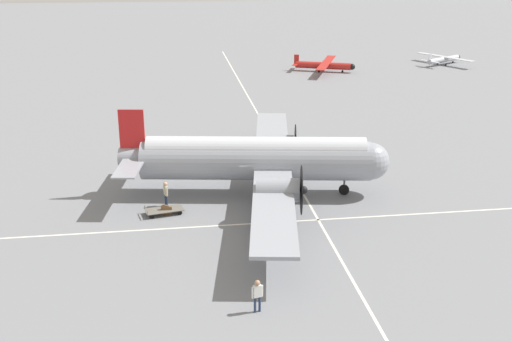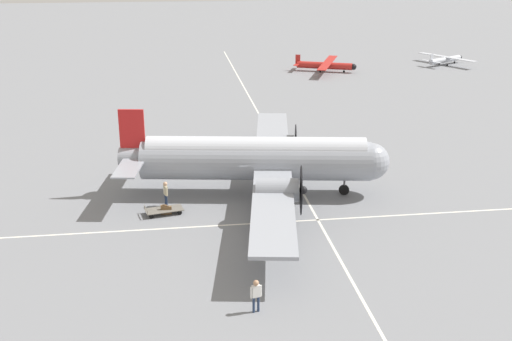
{
  "view_description": "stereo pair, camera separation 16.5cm",
  "coord_description": "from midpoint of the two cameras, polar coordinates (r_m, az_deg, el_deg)",
  "views": [
    {
      "loc": [
        -5.68,
        -40.14,
        16.23
      ],
      "look_at": [
        0.0,
        0.0,
        1.7
      ],
      "focal_mm": 45.0,
      "sensor_mm": 36.0,
      "label": 1
    },
    {
      "loc": [
        -5.52,
        -40.16,
        16.23
      ],
      "look_at": [
        0.0,
        0.0,
        1.7
      ],
      "focal_mm": 45.0,
      "sensor_mm": 36.0,
      "label": 2
    }
  ],
  "objects": [
    {
      "name": "ground_plane",
      "position": [
        43.67,
        0.11,
        -2.1
      ],
      "size": [
        300.0,
        300.0,
        0.0
      ],
      "primitive_type": "plane",
      "color": "slate"
    },
    {
      "name": "apron_line_eastwest",
      "position": [
        39.31,
        1.07,
        -4.67
      ],
      "size": [
        120.0,
        0.16,
        0.01
      ],
      "color": "silver",
      "rests_on": "ground_plane"
    },
    {
      "name": "apron_line_northsouth",
      "position": [
        44.19,
        4.23,
        -1.88
      ],
      "size": [
        0.16,
        120.0,
        0.01
      ],
      "color": "silver",
      "rests_on": "ground_plane"
    },
    {
      "name": "airliner_main",
      "position": [
        42.78,
        0.69,
        1.06
      ],
      "size": [
        18.13,
        26.91,
        5.88
      ],
      "rotation": [
        0.0,
        0.0,
        6.12
      ],
      "color": "#9399A3",
      "rests_on": "ground_plane"
    },
    {
      "name": "crew_foreground",
      "position": [
        29.96,
        0.16,
        -10.8
      ],
      "size": [
        0.55,
        0.27,
        1.66
      ],
      "rotation": [
        0.0,
        0.0,
        0.24
      ],
      "color": "navy",
      "rests_on": "ground_plane"
    },
    {
      "name": "passenger_boarding",
      "position": [
        41.69,
        -7.93,
        -1.85
      ],
      "size": [
        0.29,
        0.56,
        1.7
      ],
      "rotation": [
        0.0,
        0.0,
        5.0
      ],
      "color": "navy",
      "rests_on": "ground_plane"
    },
    {
      "name": "suitcase_near_door",
      "position": [
        40.8,
        -8.08,
        -3.46
      ],
      "size": [
        0.39,
        0.18,
        0.65
      ],
      "color": "brown",
      "rests_on": "ground_plane"
    },
    {
      "name": "suitcase_upright_spare",
      "position": [
        40.79,
        -7.75,
        -3.53
      ],
      "size": [
        0.52,
        0.18,
        0.55
      ],
      "color": "brown",
      "rests_on": "ground_plane"
    },
    {
      "name": "baggage_cart",
      "position": [
        40.84,
        -8.08,
        -3.48
      ],
      "size": [
        2.52,
        1.55,
        0.56
      ],
      "rotation": [
        0.0,
        0.0,
        6.48
      ],
      "color": "#6B665B",
      "rests_on": "ground_plane"
    },
    {
      "name": "light_aircraft_distant",
      "position": [
        94.09,
        16.6,
        9.46
      ],
      "size": [
        6.7,
        8.51,
        1.81
      ],
      "rotation": [
        0.0,
        0.0,
        0.51
      ],
      "color": "#B7BCC6",
      "rests_on": "ground_plane"
    },
    {
      "name": "light_aircraft_taxiing",
      "position": [
        85.9,
        6.33,
        9.29
      ],
      "size": [
        8.17,
        10.57,
        2.09
      ],
      "rotation": [
        0.0,
        0.0,
        5.9
      ],
      "color": "#B2231E",
      "rests_on": "ground_plane"
    }
  ]
}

